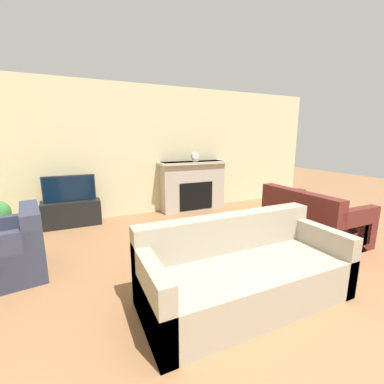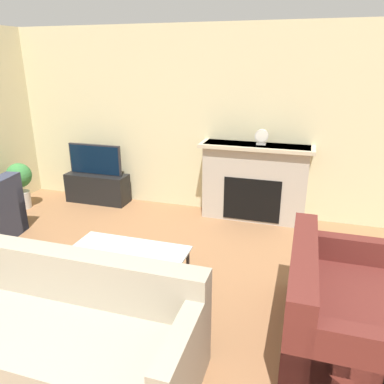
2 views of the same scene
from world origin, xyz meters
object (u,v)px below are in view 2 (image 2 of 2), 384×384
Objects in this scene: tv at (95,160)px; couch_loveseat at (339,312)px; couch_sectional at (61,335)px; coffee_table at (125,257)px; mantel_clock at (262,137)px; potted_plant at (20,181)px.

couch_loveseat is (3.57, -2.30, -0.42)m from tv.
couch_sectional is 1.05m from coffee_table.
mantel_clock reaches higher than tv.
tv is at bearing -178.42° from mantel_clock.
potted_plant is (-1.00, -0.58, -0.27)m from tv.
couch_sectional is 3.54m from mantel_clock.
potted_plant is at bearing 69.40° from couch_loveseat.
couch_sectional is at bearing -90.45° from coffee_table.
mantel_clock is at bearing 22.33° from couch_loveseat.
mantel_clock is at bearing 10.35° from potted_plant.
tv is 2.64m from mantel_clock.
potted_plant is (-2.59, 1.57, 0.05)m from coffee_table.
couch_sectional is 2.18m from couch_loveseat.
mantel_clock reaches higher than coffee_table.
couch_loveseat is 1.25× the size of coffee_table.
potted_plant is at bearing -149.68° from tv.
coffee_table is (0.01, 1.04, 0.10)m from couch_sectional.
couch_loveseat is 2.05× the size of potted_plant.
tv is 1.19m from potted_plant.
couch_sectional and couch_loveseat have the same top height.
mantel_clock reaches higher than couch_sectional.
coffee_table is 5.56× the size of mantel_clock.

